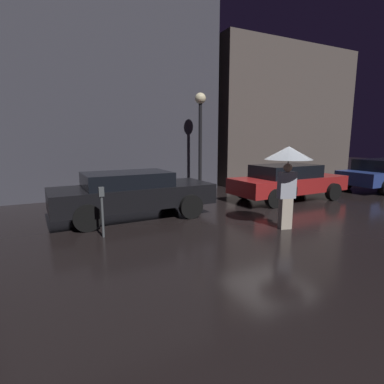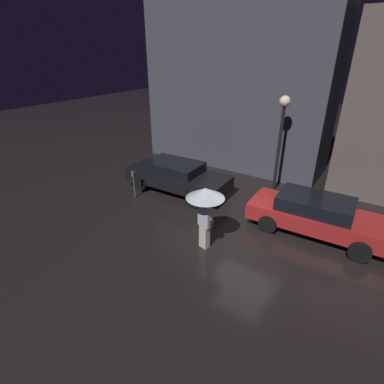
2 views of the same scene
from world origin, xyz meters
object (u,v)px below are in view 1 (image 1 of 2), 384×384
parked_car_black (133,193)px  pedestrian_with_umbrella (288,162)px  street_lamp_near (200,122)px  parking_meter (102,206)px  parked_car_red (288,181)px

parked_car_black → pedestrian_with_umbrella: pedestrian_with_umbrella is taller
street_lamp_near → parked_car_black: bearing=-144.5°
parking_meter → street_lamp_near: bearing=40.9°
parked_car_red → street_lamp_near: street_lamp_near is taller
street_lamp_near → pedestrian_with_umbrella: bearing=-93.6°
parking_meter → pedestrian_with_umbrella: bearing=-17.2°
pedestrian_with_umbrella → parking_meter: 4.69m
pedestrian_with_umbrella → parking_meter: size_ratio=1.76×
parked_car_red → pedestrian_with_umbrella: 4.11m
pedestrian_with_umbrella → parked_car_black: bearing=-28.4°
pedestrian_with_umbrella → street_lamp_near: bearing=-80.3°
pedestrian_with_umbrella → street_lamp_near: (0.34, 5.44, 1.27)m
parked_car_black → pedestrian_with_umbrella: (3.24, -2.89, 0.99)m
parked_car_black → parking_meter: 1.91m
parked_car_black → street_lamp_near: 4.95m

